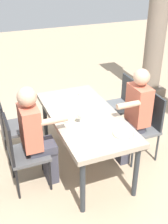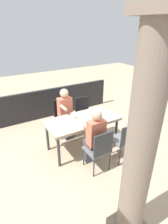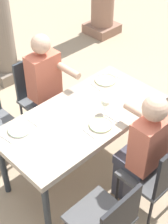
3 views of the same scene
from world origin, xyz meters
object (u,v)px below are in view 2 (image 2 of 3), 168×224
(chair_west_south, at_px, (84,111))
(plate_2, at_px, (64,130))
(wine_glass_1, at_px, (73,114))
(plate_0, at_px, (109,117))
(chair_west_north, at_px, (124,139))
(plate_1, at_px, (77,115))
(chair_mid_south, at_px, (63,115))
(chair_mid_north, at_px, (99,149))
(stone_column_centre, at_px, (140,152))
(diner_woman_green, at_px, (66,112))
(dining_table, at_px, (82,122))
(diner_man_white, at_px, (94,136))

(chair_west_south, height_order, plate_2, chair_west_south)
(wine_glass_1, bearing_deg, plate_0, 153.53)
(chair_west_north, distance_m, plate_1, 1.20)
(chair_mid_south, height_order, plate_2, chair_mid_south)
(chair_mid_north, distance_m, wine_glass_1, 1.02)
(wine_glass_1, bearing_deg, stone_column_centre, 82.75)
(chair_mid_north, distance_m, plate_1, 1.08)
(diner_woman_green, height_order, plate_2, diner_woman_green)
(dining_table, distance_m, plate_0, 0.61)
(dining_table, height_order, plate_1, plate_1)
(chair_west_north, relative_size, wine_glass_1, 5.69)
(chair_west_north, relative_size, plate_0, 4.33)
(chair_mid_north, bearing_deg, diner_man_white, -89.11)
(chair_west_south, height_order, stone_column_centre, stone_column_centre)
(dining_table, height_order, diner_woman_green, diner_woman_green)
(chair_mid_north, distance_m, diner_woman_green, 1.47)
(chair_mid_south, bearing_deg, plate_2, 66.65)
(chair_mid_north, relative_size, diner_man_white, 0.71)
(chair_west_north, bearing_deg, dining_table, -56.97)
(chair_west_south, distance_m, chair_mid_north, 1.77)
(wine_glass_1, distance_m, plate_2, 0.54)
(dining_table, distance_m, chair_west_south, 1.00)
(dining_table, relative_size, chair_mid_south, 1.74)
(dining_table, height_order, diner_man_white, diner_man_white)
(diner_woman_green, bearing_deg, chair_mid_north, 90.12)
(chair_west_north, bearing_deg, plate_0, -91.82)
(chair_west_north, distance_m, chair_mid_south, 1.77)
(dining_table, relative_size, diner_woman_green, 1.27)
(plate_1, height_order, wine_glass_1, wine_glass_1)
(plate_0, bearing_deg, diner_woman_green, -52.73)
(dining_table, height_order, chair_mid_south, chair_mid_south)
(chair_west_south, xyz_separation_m, plate_0, (-0.02, 1.06, 0.26))
(dining_table, height_order, stone_column_centre, stone_column_centre)
(chair_west_south, height_order, chair_mid_north, chair_mid_north)
(chair_mid_north, height_order, plate_1, chair_mid_north)
(plate_2, bearing_deg, chair_west_north, 151.53)
(chair_mid_north, relative_size, diner_woman_green, 0.72)
(chair_west_north, xyz_separation_m, stone_column_centre, (0.98, 1.22, 0.87))
(stone_column_centre, bearing_deg, chair_mid_north, -105.74)
(chair_west_north, distance_m, chair_west_south, 1.64)
(chair_mid_south, relative_size, diner_woman_green, 0.73)
(plate_0, bearing_deg, diner_man_white, 31.13)
(chair_west_south, bearing_deg, plate_2, 43.80)
(stone_column_centre, height_order, plate_1, stone_column_centre)
(chair_west_north, xyz_separation_m, chair_west_south, (0.00, -1.64, -0.02))
(dining_table, xyz_separation_m, chair_mid_north, (0.10, 0.83, -0.17))
(chair_west_south, bearing_deg, dining_table, 56.93)
(chair_west_south, bearing_deg, chair_mid_north, 68.82)
(chair_west_north, distance_m, diner_woman_green, 1.60)
(diner_man_white, relative_size, plate_0, 6.22)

